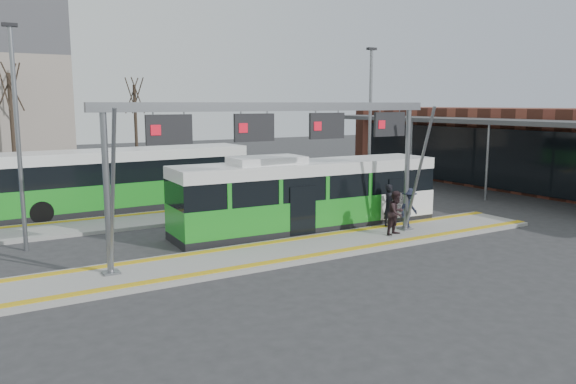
% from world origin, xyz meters
% --- Properties ---
extents(ground, '(120.00, 120.00, 0.00)m').
position_xyz_m(ground, '(0.00, 0.00, 0.00)').
color(ground, '#2D2D30').
rests_on(ground, ground).
extents(platform_main, '(22.00, 3.00, 0.15)m').
position_xyz_m(platform_main, '(0.00, 0.00, 0.07)').
color(platform_main, gray).
rests_on(platform_main, ground).
extents(platform_second, '(20.00, 3.00, 0.15)m').
position_xyz_m(platform_second, '(-4.00, 8.00, 0.07)').
color(platform_second, gray).
rests_on(platform_second, ground).
extents(tactile_main, '(22.00, 2.65, 0.02)m').
position_xyz_m(tactile_main, '(0.00, 0.00, 0.16)').
color(tactile_main, gold).
rests_on(tactile_main, platform_main).
extents(tactile_second, '(20.00, 0.35, 0.02)m').
position_xyz_m(tactile_second, '(-4.00, 9.15, 0.16)').
color(tactile_second, gold).
rests_on(tactile_second, platform_second).
extents(gantry, '(13.00, 1.68, 5.20)m').
position_xyz_m(gantry, '(-0.35, 0.25, 4.30)').
color(gantry, slate).
rests_on(gantry, platform_main).
extents(station_building, '(11.50, 32.00, 5.00)m').
position_xyz_m(station_building, '(21.83, 4.00, 2.53)').
color(station_building, brown).
rests_on(station_building, ground).
extents(hero_bus, '(11.75, 2.93, 3.21)m').
position_xyz_m(hero_bus, '(2.32, 2.87, 1.47)').
color(hero_bus, black).
rests_on(hero_bus, ground).
extents(bg_bus_green, '(12.37, 3.18, 3.07)m').
position_xyz_m(bg_bus_green, '(-3.00, 11.32, 1.51)').
color(bg_bus_green, black).
rests_on(bg_bus_green, ground).
extents(passenger_a, '(0.71, 0.53, 1.79)m').
position_xyz_m(passenger_a, '(5.33, 1.10, 1.04)').
color(passenger_a, black).
rests_on(passenger_a, platform_main).
extents(passenger_b, '(1.00, 0.87, 1.76)m').
position_xyz_m(passenger_b, '(4.51, -0.24, 1.03)').
color(passenger_b, black).
rests_on(passenger_b, platform_main).
extents(passenger_c, '(1.23, 0.91, 1.71)m').
position_xyz_m(passenger_c, '(5.66, 0.28, 1.00)').
color(passenger_c, '#1B1F30').
rests_on(passenger_c, platform_main).
extents(tree_left, '(1.40, 1.40, 8.48)m').
position_xyz_m(tree_left, '(-6.61, 28.55, 6.43)').
color(tree_left, '#382B21').
rests_on(tree_left, ground).
extents(tree_mid, '(1.40, 1.40, 7.86)m').
position_xyz_m(tree_mid, '(3.82, 33.72, 5.96)').
color(tree_mid, '#382B21').
rests_on(tree_mid, ground).
extents(lamp_west, '(0.50, 0.25, 8.04)m').
position_xyz_m(lamp_west, '(-8.37, 5.20, 4.26)').
color(lamp_west, slate).
rests_on(lamp_west, ground).
extents(lamp_east, '(0.50, 0.25, 8.10)m').
position_xyz_m(lamp_east, '(8.17, 6.04, 4.29)').
color(lamp_east, slate).
rests_on(lamp_east, ground).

